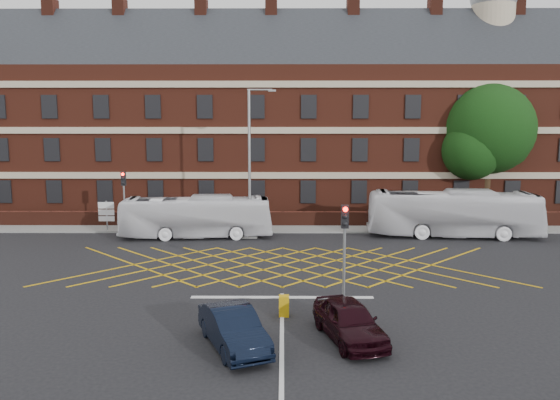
{
  "coord_description": "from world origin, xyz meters",
  "views": [
    {
      "loc": [
        0.05,
        -26.54,
        7.6
      ],
      "look_at": [
        -0.12,
        1.5,
        3.61
      ],
      "focal_mm": 35.0,
      "sensor_mm": 36.0,
      "label": 1
    }
  ],
  "objects_px": {
    "traffic_light_near": "(344,265)",
    "utility_cabinet": "(284,306)",
    "bus_left": "(197,217)",
    "traffic_light_far": "(125,208)",
    "street_lamp": "(251,186)",
    "direction_signs": "(106,213)",
    "deciduous_tree": "(488,136)",
    "bus_right": "(453,213)",
    "car_maroon": "(349,321)",
    "car_navy": "(233,328)"
  },
  "relations": [
    {
      "from": "car_maroon",
      "to": "traffic_light_far",
      "type": "relative_size",
      "value": 0.96
    },
    {
      "from": "bus_left",
      "to": "utility_cabinet",
      "type": "relative_size",
      "value": 12.05
    },
    {
      "from": "bus_left",
      "to": "utility_cabinet",
      "type": "distance_m",
      "value": 16.02
    },
    {
      "from": "utility_cabinet",
      "to": "street_lamp",
      "type": "bearing_deg",
      "value": 98.31
    },
    {
      "from": "car_maroon",
      "to": "street_lamp",
      "type": "relative_size",
      "value": 0.42
    },
    {
      "from": "bus_left",
      "to": "car_navy",
      "type": "height_order",
      "value": "bus_left"
    },
    {
      "from": "bus_left",
      "to": "traffic_light_far",
      "type": "bearing_deg",
      "value": 71.99
    },
    {
      "from": "car_maroon",
      "to": "direction_signs",
      "type": "xyz_separation_m",
      "value": [
        -14.65,
        18.99,
        0.68
      ]
    },
    {
      "from": "utility_cabinet",
      "to": "car_maroon",
      "type": "bearing_deg",
      "value": -45.88
    },
    {
      "from": "car_maroon",
      "to": "traffic_light_near",
      "type": "distance_m",
      "value": 3.69
    },
    {
      "from": "car_navy",
      "to": "street_lamp",
      "type": "relative_size",
      "value": 0.43
    },
    {
      "from": "bus_right",
      "to": "deciduous_tree",
      "type": "distance_m",
      "value": 9.69
    },
    {
      "from": "car_navy",
      "to": "utility_cabinet",
      "type": "distance_m",
      "value": 3.53
    },
    {
      "from": "traffic_light_near",
      "to": "deciduous_tree",
      "type": "bearing_deg",
      "value": 57.37
    },
    {
      "from": "bus_left",
      "to": "direction_signs",
      "type": "height_order",
      "value": "bus_left"
    },
    {
      "from": "car_maroon",
      "to": "deciduous_tree",
      "type": "bearing_deg",
      "value": 45.81
    },
    {
      "from": "direction_signs",
      "to": "deciduous_tree",
      "type": "bearing_deg",
      "value": 11.07
    },
    {
      "from": "traffic_light_far",
      "to": "street_lamp",
      "type": "relative_size",
      "value": 0.44
    },
    {
      "from": "bus_right",
      "to": "car_navy",
      "type": "xyz_separation_m",
      "value": [
        -13.05,
        -18.32,
        -0.89
      ]
    },
    {
      "from": "bus_right",
      "to": "traffic_light_near",
      "type": "relative_size",
      "value": 2.64
    },
    {
      "from": "car_navy",
      "to": "traffic_light_near",
      "type": "height_order",
      "value": "traffic_light_near"
    },
    {
      "from": "traffic_light_far",
      "to": "utility_cabinet",
      "type": "bearing_deg",
      "value": -55.95
    },
    {
      "from": "car_maroon",
      "to": "bus_right",
      "type": "bearing_deg",
      "value": 47.71
    },
    {
      "from": "car_navy",
      "to": "utility_cabinet",
      "type": "relative_size",
      "value": 5.0
    },
    {
      "from": "car_maroon",
      "to": "street_lamp",
      "type": "bearing_deg",
      "value": 89.35
    },
    {
      "from": "street_lamp",
      "to": "traffic_light_near",
      "type": "bearing_deg",
      "value": -71.35
    },
    {
      "from": "bus_right",
      "to": "street_lamp",
      "type": "xyz_separation_m",
      "value": [
        -13.53,
        -0.23,
        1.85
      ]
    },
    {
      "from": "traffic_light_far",
      "to": "traffic_light_near",
      "type": "bearing_deg",
      "value": -48.22
    },
    {
      "from": "street_lamp",
      "to": "direction_signs",
      "type": "height_order",
      "value": "street_lamp"
    },
    {
      "from": "deciduous_tree",
      "to": "traffic_light_far",
      "type": "distance_m",
      "value": 27.94
    },
    {
      "from": "car_navy",
      "to": "direction_signs",
      "type": "bearing_deg",
      "value": 95.5
    },
    {
      "from": "deciduous_tree",
      "to": "street_lamp",
      "type": "height_order",
      "value": "deciduous_tree"
    },
    {
      "from": "bus_right",
      "to": "traffic_light_far",
      "type": "xyz_separation_m",
      "value": [
        -22.28,
        0.94,
        0.19
      ]
    },
    {
      "from": "bus_left",
      "to": "deciduous_tree",
      "type": "distance_m",
      "value": 23.48
    },
    {
      "from": "street_lamp",
      "to": "direction_signs",
      "type": "xyz_separation_m",
      "value": [
        -10.16,
        1.6,
        -2.04
      ]
    },
    {
      "from": "car_navy",
      "to": "deciduous_tree",
      "type": "xyz_separation_m",
      "value": [
        17.65,
        25.23,
        5.9
      ]
    },
    {
      "from": "bus_left",
      "to": "utility_cabinet",
      "type": "bearing_deg",
      "value": -162.7
    },
    {
      "from": "traffic_light_near",
      "to": "utility_cabinet",
      "type": "distance_m",
      "value": 3.06
    },
    {
      "from": "traffic_light_near",
      "to": "utility_cabinet",
      "type": "xyz_separation_m",
      "value": [
        -2.48,
        -1.16,
        -1.35
      ]
    },
    {
      "from": "bus_left",
      "to": "street_lamp",
      "type": "distance_m",
      "value": 4.14
    },
    {
      "from": "deciduous_tree",
      "to": "direction_signs",
      "type": "xyz_separation_m",
      "value": [
        -28.28,
        -5.53,
        -5.2
      ]
    },
    {
      "from": "traffic_light_far",
      "to": "direction_signs",
      "type": "relative_size",
      "value": 1.94
    },
    {
      "from": "street_lamp",
      "to": "utility_cabinet",
      "type": "bearing_deg",
      "value": -81.69
    },
    {
      "from": "direction_signs",
      "to": "utility_cabinet",
      "type": "relative_size",
      "value": 2.65
    },
    {
      "from": "street_lamp",
      "to": "car_navy",
      "type": "bearing_deg",
      "value": -88.49
    },
    {
      "from": "bus_right",
      "to": "traffic_light_near",
      "type": "height_order",
      "value": "traffic_light_near"
    },
    {
      "from": "traffic_light_near",
      "to": "street_lamp",
      "type": "height_order",
      "value": "street_lamp"
    },
    {
      "from": "car_maroon",
      "to": "utility_cabinet",
      "type": "distance_m",
      "value": 3.31
    },
    {
      "from": "bus_right",
      "to": "street_lamp",
      "type": "height_order",
      "value": "street_lamp"
    },
    {
      "from": "bus_right",
      "to": "traffic_light_near",
      "type": "xyz_separation_m",
      "value": [
        -8.85,
        -14.09,
        0.19
      ]
    }
  ]
}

